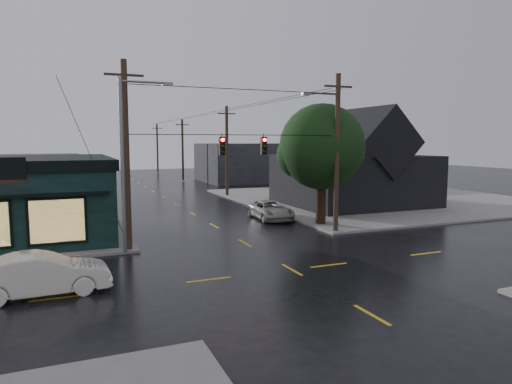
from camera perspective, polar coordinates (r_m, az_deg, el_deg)
name	(u,v)px	position (r m, az deg, el deg)	size (l,w,h in m)	color
ground_plane	(292,270)	(21.51, 4.50, -9.66)	(160.00, 160.00, 0.00)	black
sidewalk_ne	(376,198)	(48.74, 14.76, -0.75)	(28.00, 28.00, 0.15)	slate
ne_building	(353,157)	(43.04, 12.05, 4.28)	(12.60, 11.60, 8.75)	black
corner_tree	(322,147)	(32.14, 8.22, 5.58)	(5.98, 5.98, 8.40)	black
utility_pole_nw	(130,252)	(25.75, -15.53, -7.19)	(2.00, 0.32, 10.15)	black
utility_pole_ne	(335,233)	(30.15, 9.89, -5.08)	(2.00, 0.32, 10.15)	black
utility_pole_far_a	(227,196)	(49.41, -3.62, -0.55)	(2.00, 0.32, 9.65)	black
utility_pole_far_b	(183,181)	(68.53, -9.09, 1.31)	(2.00, 0.32, 9.15)	black
utility_pole_far_c	(158,173)	(88.05, -12.16, 2.35)	(2.00, 0.32, 9.15)	black
span_signal_assembly	(243,145)	(26.66, -1.63, 5.86)	(13.00, 0.48, 1.23)	black
streetlight_nw	(125,255)	(25.04, -16.01, -7.59)	(5.40, 0.30, 9.15)	slate
streetlight_ne	(336,231)	(31.00, 9.97, -4.77)	(5.40, 0.30, 9.15)	slate
bg_building_west	(24,174)	(58.68, -27.04, 2.02)	(12.00, 10.00, 4.40)	#2E2621
bg_building_east	(250,162)	(68.38, -0.76, 3.73)	(14.00, 12.00, 5.60)	black
sedan_cream	(42,274)	(19.65, -25.20, -9.31)	(1.75, 5.03, 1.66)	silver
suv_silver	(271,210)	(34.83, 1.85, -2.26)	(2.36, 5.12, 1.42)	#9A978E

